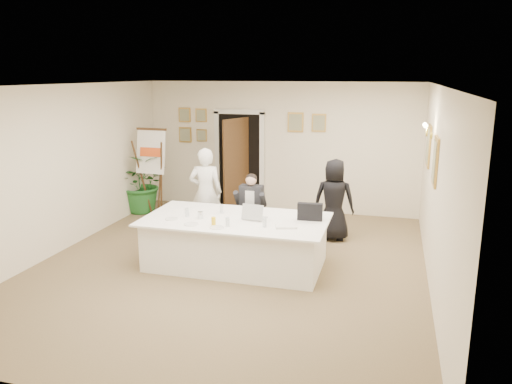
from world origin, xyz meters
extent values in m
plane|color=olive|center=(0.00, 0.00, 0.00)|extent=(7.00, 7.00, 0.00)
cube|color=white|center=(0.00, 0.00, 2.80)|extent=(6.00, 7.00, 0.02)
cube|color=white|center=(0.00, 3.50, 1.40)|extent=(6.00, 0.10, 2.80)
cube|color=white|center=(0.00, -3.50, 1.40)|extent=(6.00, 0.10, 2.80)
cube|color=white|center=(-3.00, 0.00, 1.40)|extent=(0.10, 7.00, 2.80)
cube|color=white|center=(3.00, 0.00, 1.40)|extent=(0.10, 7.00, 2.80)
cube|color=black|center=(-0.90, 3.47, 1.05)|extent=(0.92, 0.06, 2.10)
cube|color=white|center=(-1.42, 3.44, 1.05)|extent=(0.10, 0.06, 2.20)
cube|color=white|center=(-0.38, 3.44, 1.05)|extent=(0.10, 0.06, 2.20)
cube|color=#3A2512|center=(-0.85, 3.05, 1.03)|extent=(0.33, 0.81, 2.02)
cube|color=white|center=(0.09, 0.05, 0.38)|extent=(2.67, 1.34, 0.75)
cube|color=white|center=(0.09, 0.05, 0.76)|extent=(2.85, 1.52, 0.03)
cube|color=white|center=(-2.43, 2.22, 1.39)|extent=(0.64, 0.21, 0.90)
imported|color=white|center=(-0.90, 1.34, 0.83)|extent=(0.68, 0.54, 1.66)
imported|color=black|center=(1.42, 1.73, 0.75)|extent=(0.75, 0.50, 1.49)
imported|color=#216426|center=(-2.80, 2.50, 0.65)|extent=(1.32, 1.19, 1.30)
cube|color=black|center=(1.22, 0.26, 0.91)|extent=(0.39, 0.14, 0.27)
cube|color=white|center=(0.94, -0.19, 0.79)|extent=(0.36, 0.30, 0.03)
cylinder|color=white|center=(-0.85, -0.26, 0.78)|extent=(0.20, 0.20, 0.01)
cylinder|color=white|center=(-0.45, -0.44, 0.78)|extent=(0.26, 0.26, 0.01)
cylinder|color=white|center=(-0.03, -0.49, 0.78)|extent=(0.22, 0.22, 0.01)
cylinder|color=silver|center=(-0.67, -0.06, 0.84)|extent=(0.08, 0.08, 0.14)
cylinder|color=silver|center=(0.10, -0.38, 0.84)|extent=(0.07, 0.07, 0.14)
cylinder|color=silver|center=(0.64, -0.26, 0.84)|extent=(0.06, 0.06, 0.14)
cylinder|color=silver|center=(-0.22, 0.27, 0.84)|extent=(0.07, 0.07, 0.14)
cylinder|color=yellow|center=(-0.11, -0.39, 0.84)|extent=(0.07, 0.07, 0.13)
cylinder|color=silver|center=(-0.43, -0.10, 0.83)|extent=(0.11, 0.11, 0.11)
camera|label=1|loc=(2.37, -7.04, 2.98)|focal=35.00mm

